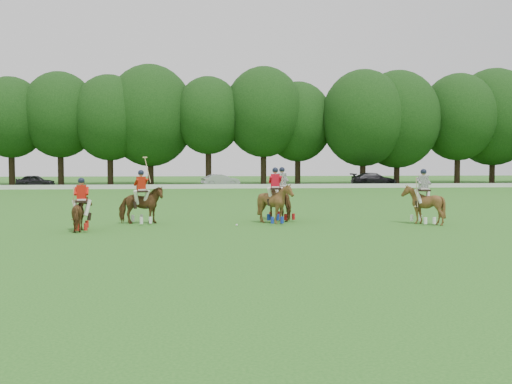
{
  "coord_description": "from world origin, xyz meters",
  "views": [
    {
      "loc": [
        -1.13,
        -20.41,
        2.7
      ],
      "look_at": [
        1.32,
        4.2,
        1.4
      ],
      "focal_mm": 40.0,
      "sensor_mm": 36.0,
      "label": 1
    }
  ],
  "objects": [
    {
      "name": "boundary_rail",
      "position": [
        0.0,
        38.0,
        0.22
      ],
      "size": [
        120.0,
        0.1,
        0.44
      ],
      "primitive_type": "cube",
      "color": "white",
      "rests_on": "ground"
    },
    {
      "name": "polo_red_b",
      "position": [
        -3.65,
        4.65,
        0.85
      ],
      "size": [
        2.06,
        1.94,
        2.89
      ],
      "color": "#4C2F14",
      "rests_on": "ground"
    },
    {
      "name": "tree_line",
      "position": [
        0.26,
        48.05,
        8.23
      ],
      "size": [
        117.98,
        14.32,
        14.75
      ],
      "color": "black",
      "rests_on": "ground"
    },
    {
      "name": "car_left",
      "position": [
        -18.58,
        42.5,
        0.67
      ],
      "size": [
        4.03,
        1.8,
        1.35
      ],
      "primitive_type": "imported",
      "rotation": [
        0.0,
        0.0,
        1.62
      ],
      "color": "black",
      "rests_on": "ground"
    },
    {
      "name": "car_mid",
      "position": [
        1.2,
        42.5,
        0.68
      ],
      "size": [
        4.39,
        2.55,
        1.37
      ],
      "primitive_type": "imported",
      "rotation": [
        0.0,
        0.0,
        1.85
      ],
      "color": "#AFAFB4",
      "rests_on": "ground"
    },
    {
      "name": "polo_red_c",
      "position": [
        2.17,
        4.3,
        0.91
      ],
      "size": [
        1.44,
        1.62,
        2.46
      ],
      "color": "#4C2F14",
      "rests_on": "ground"
    },
    {
      "name": "car_right",
      "position": [
        18.58,
        42.5,
        0.75
      ],
      "size": [
        5.17,
        2.12,
        1.5
      ],
      "primitive_type": "imported",
      "rotation": [
        0.0,
        0.0,
        1.58
      ],
      "color": "black",
      "rests_on": "ground"
    },
    {
      "name": "polo_red_a",
      "position": [
        -5.72,
        2.34,
        0.74
      ],
      "size": [
        1.03,
        1.69,
        2.09
      ],
      "color": "#4C2F14",
      "rests_on": "ground"
    },
    {
      "name": "polo_ball",
      "position": [
        0.43,
        3.49,
        0.04
      ],
      "size": [
        0.09,
        0.09,
        0.09
      ],
      "primitive_type": "sphere",
      "color": "white",
      "rests_on": "ground"
    },
    {
      "name": "ground",
      "position": [
        0.0,
        0.0,
        0.0
      ],
      "size": [
        180.0,
        180.0,
        0.0
      ],
      "primitive_type": "plane",
      "color": "#24631C",
      "rests_on": "ground"
    },
    {
      "name": "polo_stripe_b",
      "position": [
        8.53,
        3.4,
        0.88
      ],
      "size": [
        1.52,
        1.67,
        2.4
      ],
      "color": "#4C2F14",
      "rests_on": "ground"
    },
    {
      "name": "polo_stripe_a",
      "position": [
        2.66,
        5.64,
        0.91
      ],
      "size": [
        1.73,
        2.31,
        2.46
      ],
      "color": "#4C2F14",
      "rests_on": "ground"
    }
  ]
}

